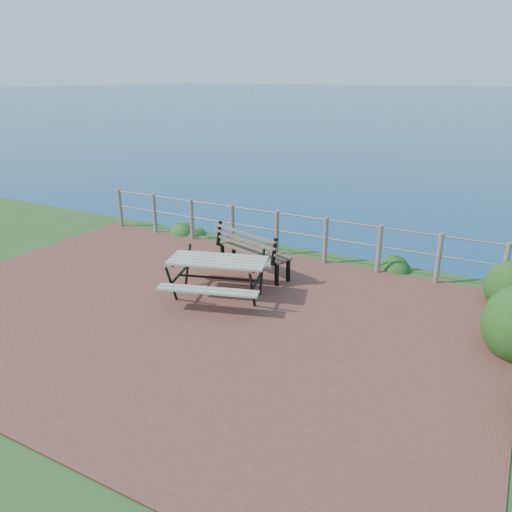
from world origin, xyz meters
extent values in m
cube|color=brown|center=(0.00, 0.00, 0.00)|extent=(10.00, 7.00, 0.12)
cylinder|color=#6B5B4C|center=(-4.60, 3.35, 0.52)|extent=(0.10, 0.10, 1.00)
cylinder|color=#6B5B4C|center=(-3.45, 3.35, 0.52)|extent=(0.10, 0.10, 1.00)
cylinder|color=#6B5B4C|center=(-2.30, 3.35, 0.52)|extent=(0.10, 0.10, 1.00)
cylinder|color=#6B5B4C|center=(-1.15, 3.35, 0.52)|extent=(0.10, 0.10, 1.00)
cylinder|color=#6B5B4C|center=(0.00, 3.35, 0.52)|extent=(0.10, 0.10, 1.00)
cylinder|color=#6B5B4C|center=(1.15, 3.35, 0.52)|extent=(0.10, 0.10, 1.00)
cylinder|color=#6B5B4C|center=(2.30, 3.35, 0.52)|extent=(0.10, 0.10, 1.00)
cylinder|color=#6B5B4C|center=(3.45, 3.35, 0.52)|extent=(0.10, 0.10, 1.00)
cylinder|color=#6B5B4C|center=(4.60, 3.35, 0.52)|extent=(0.10, 0.10, 1.00)
cylinder|color=slate|center=(0.00, 3.35, 0.97)|extent=(9.40, 0.04, 0.04)
cylinder|color=slate|center=(0.00, 3.35, 0.57)|extent=(9.40, 0.04, 0.04)
cube|color=gray|center=(0.10, 0.78, 0.73)|extent=(1.86, 1.19, 0.04)
cube|color=gray|center=(0.10, 0.78, 0.44)|extent=(1.72, 0.75, 0.04)
cube|color=gray|center=(0.10, 0.78, 0.44)|extent=(1.72, 0.75, 0.04)
cylinder|color=black|center=(0.10, 0.78, 0.39)|extent=(1.43, 0.48, 0.04)
cube|color=brown|center=(0.09, 2.14, 0.49)|extent=(1.77, 0.92, 0.04)
cube|color=brown|center=(0.09, 2.14, 0.79)|extent=(1.68, 0.64, 0.39)
cube|color=black|center=(0.09, 2.14, 0.26)|extent=(0.07, 0.08, 0.47)
cube|color=black|center=(0.09, 2.14, 0.26)|extent=(0.07, 0.08, 0.47)
cube|color=black|center=(0.09, 2.14, 0.26)|extent=(0.07, 0.08, 0.47)
cube|color=black|center=(0.09, 2.14, 0.26)|extent=(0.07, 0.08, 0.47)
ellipsoid|color=#1E5120|center=(-2.61, 3.79, 0.00)|extent=(0.72, 0.72, 0.44)
ellipsoid|color=#1C4114|center=(2.63, 3.87, 0.00)|extent=(0.67, 0.67, 0.37)
camera|label=1|loc=(4.65, -6.16, 3.83)|focal=35.00mm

